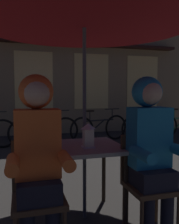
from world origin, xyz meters
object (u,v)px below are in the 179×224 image
object	(u,v)px
person_left_hooded	(38,147)
bicycle_fifth	(149,127)
bicycle_fourth	(99,128)
chair_left	(38,189)
patio_umbrella	(84,7)
cafe_table	(85,155)
lantern	(88,135)
chair_right	(146,178)
bicycle_third	(44,131)
person_right_hooded	(150,140)

from	to	relation	value
person_left_hooded	bicycle_fifth	distance (m)	5.06
bicycle_fourth	chair_left	bearing A→B (deg)	-114.59
patio_umbrella	bicycle_fifth	size ratio (longest dim) A/B	1.38
cafe_table	bicycle_fifth	xyz separation A→B (m)	(2.69, 3.49, -0.29)
cafe_table	chair_left	world-z (taller)	chair_left
lantern	bicycle_fifth	bearing A→B (deg)	53.31
cafe_table	lantern	bearing A→B (deg)	-86.22
patio_umbrella	chair_right	world-z (taller)	patio_umbrella
lantern	bicycle_third	bearing A→B (deg)	91.10
bicycle_third	bicycle_fourth	bearing A→B (deg)	5.14
chair_left	person_left_hooded	xyz separation A→B (m)	(-0.00, -0.06, 0.36)
cafe_table	bicycle_third	distance (m)	3.52
person_right_hooded	lantern	bearing A→B (deg)	146.09
cafe_table	chair_left	bearing A→B (deg)	-142.45
lantern	bicycle_fifth	size ratio (longest dim) A/B	0.14
person_left_hooded	person_right_hooded	bearing A→B (deg)	0.00
person_right_hooded	bicycle_fourth	world-z (taller)	person_right_hooded
patio_umbrella	bicycle_fourth	xyz separation A→B (m)	(1.35, 3.63, -1.71)
chair_left	bicycle_third	world-z (taller)	chair_left
person_right_hooded	bicycle_fourth	distance (m)	4.18
chair_left	lantern	bearing A→B (deg)	28.18
patio_umbrella	lantern	bearing A→B (deg)	-86.22
patio_umbrella	chair_left	size ratio (longest dim) A/B	2.66
bicycle_third	bicycle_fourth	distance (m)	1.42
patio_umbrella	person_left_hooded	distance (m)	1.37
chair_right	bicycle_fifth	distance (m)	4.44
person_right_hooded	bicycle_fifth	world-z (taller)	person_right_hooded
lantern	bicycle_fourth	size ratio (longest dim) A/B	0.14
person_right_hooded	bicycle_third	distance (m)	4.00
bicycle_fourth	bicycle_third	bearing A→B (deg)	-174.86
chair_right	bicycle_fifth	xyz separation A→B (m)	(2.21, 3.86, -0.14)
cafe_table	bicycle_third	xyz separation A→B (m)	(-0.06, 3.51, -0.29)
cafe_table	bicycle_third	size ratio (longest dim) A/B	0.44
patio_umbrella	cafe_table	bearing A→B (deg)	0.00
chair_left	person_right_hooded	bearing A→B (deg)	-3.39
cafe_table	bicycle_fourth	xyz separation A→B (m)	(1.35, 3.63, -0.29)
lantern	person_left_hooded	bearing A→B (deg)	-146.88
chair_left	bicycle_fifth	size ratio (longest dim) A/B	0.52
cafe_table	chair_right	bearing A→B (deg)	-37.55
bicycle_third	person_right_hooded	bearing A→B (deg)	-82.15
chair_right	bicycle_third	bearing A→B (deg)	97.96
patio_umbrella	lantern	xyz separation A→B (m)	(0.01, -0.11, -1.20)
cafe_table	patio_umbrella	xyz separation A→B (m)	(0.00, 0.00, 1.42)
lantern	person_right_hooded	distance (m)	0.57
patio_umbrella	chair_left	bearing A→B (deg)	-142.45
patio_umbrella	person_right_hooded	xyz separation A→B (m)	(0.48, -0.43, -1.21)
patio_umbrella	bicycle_third	world-z (taller)	patio_umbrella
patio_umbrella	lantern	distance (m)	1.20
patio_umbrella	bicycle_fifth	distance (m)	4.72
cafe_table	chair_left	distance (m)	0.62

